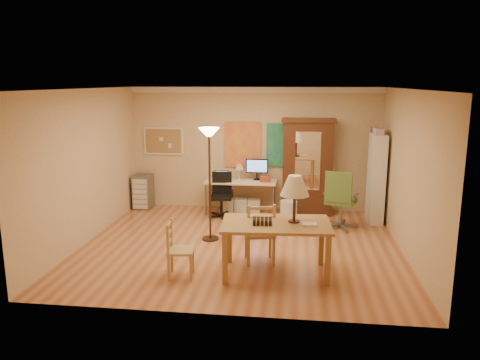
# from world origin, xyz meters

# --- Properties ---
(floor) EXTENTS (5.50, 5.50, 0.00)m
(floor) POSITION_xyz_m (0.00, 0.00, 0.00)
(floor) COLOR #A05B39
(floor) RESTS_ON ground
(crown_molding) EXTENTS (5.50, 0.08, 0.12)m
(crown_molding) POSITION_xyz_m (0.00, 2.46, 2.64)
(crown_molding) COLOR white
(crown_molding) RESTS_ON floor
(corkboard) EXTENTS (0.90, 0.04, 0.62)m
(corkboard) POSITION_xyz_m (-2.05, 2.47, 1.50)
(corkboard) COLOR #A3854C
(corkboard) RESTS_ON floor
(art_panel_left) EXTENTS (0.80, 0.04, 1.00)m
(art_panel_left) POSITION_xyz_m (-0.25, 2.47, 1.45)
(art_panel_left) COLOR yellow
(art_panel_left) RESTS_ON floor
(art_panel_right) EXTENTS (0.75, 0.04, 0.95)m
(art_panel_right) POSITION_xyz_m (0.65, 2.47, 1.45)
(art_panel_right) COLOR teal
(art_panel_right) RESTS_ON floor
(dining_table) EXTENTS (1.64, 1.05, 1.49)m
(dining_table) POSITION_xyz_m (0.76, -1.13, 0.94)
(dining_table) COLOR brown
(dining_table) RESTS_ON floor
(ladder_chair_back) EXTENTS (0.54, 0.52, 0.99)m
(ladder_chair_back) POSITION_xyz_m (0.40, -0.74, 0.46)
(ladder_chair_back) COLOR #A07E49
(ladder_chair_back) RESTS_ON floor
(ladder_chair_left) EXTENTS (0.42, 0.43, 0.84)m
(ladder_chair_left) POSITION_xyz_m (-0.74, -1.41, 0.39)
(ladder_chair_left) COLOR #A07E49
(ladder_chair_left) RESTS_ON floor
(torchiere_lamp) EXTENTS (0.37, 0.37, 2.03)m
(torchiere_lamp) POSITION_xyz_m (-0.58, 0.25, 1.63)
(torchiere_lamp) COLOR #3D2718
(torchiere_lamp) RESTS_ON floor
(computer_desk) EXTENTS (1.54, 0.68, 1.17)m
(computer_desk) POSITION_xyz_m (-0.22, 2.16, 0.43)
(computer_desk) COLOR beige
(computer_desk) RESTS_ON floor
(office_chair_black) EXTENTS (0.58, 0.58, 0.95)m
(office_chair_black) POSITION_xyz_m (-0.61, 1.71, 0.25)
(office_chair_black) COLOR black
(office_chair_black) RESTS_ON floor
(office_chair_green) EXTENTS (0.71, 0.71, 1.15)m
(office_chair_green) POSITION_xyz_m (1.81, 1.21, 0.31)
(office_chair_green) COLOR slate
(office_chair_green) RESTS_ON floor
(drawer_cart) EXTENTS (0.38, 0.46, 0.76)m
(drawer_cart) POSITION_xyz_m (-2.49, 2.20, 0.38)
(drawer_cart) COLOR slate
(drawer_cart) RESTS_ON floor
(armoire) EXTENTS (1.12, 0.53, 2.06)m
(armoire) POSITION_xyz_m (1.17, 2.24, 0.89)
(armoire) COLOR #3E2211
(armoire) RESTS_ON floor
(bookshelf) EXTENTS (0.27, 0.72, 1.80)m
(bookshelf) POSITION_xyz_m (2.55, 1.80, 0.89)
(bookshelf) COLOR white
(bookshelf) RESTS_ON floor
(wastebin) EXTENTS (0.35, 0.35, 0.44)m
(wastebin) POSITION_xyz_m (0.80, 1.53, 0.22)
(wastebin) COLOR silver
(wastebin) RESTS_ON floor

